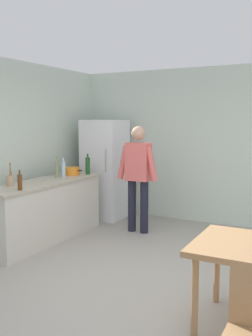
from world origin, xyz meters
TOP-DOWN VIEW (x-y plane):
  - ground_plane at (0.00, 0.00)m, footprint 14.00×14.00m
  - wall_back at (0.00, 3.00)m, footprint 6.40×0.12m
  - kitchen_counter at (-2.00, 0.80)m, footprint 0.64×2.20m
  - refrigerator at (-1.90, 2.40)m, footprint 0.70×0.67m
  - person at (-0.95, 1.85)m, footprint 0.70×0.22m
  - cooking_pot at (-2.02, 1.54)m, footprint 0.40×0.28m
  - utensil_jar at (-2.14, 0.27)m, footprint 0.11×0.11m
  - bottle_water_clear at (-2.00, 1.29)m, footprint 0.07×0.07m
  - bottle_beer_brown at (-1.77, 0.08)m, footprint 0.06×0.06m
  - bottle_vinegar_tall at (-2.07, 1.22)m, footprint 0.06×0.06m
  - bottle_wine_green at (-1.82, 1.72)m, footprint 0.08×0.08m

SIDE VIEW (x-z plane):
  - ground_plane at x=0.00m, z-range 0.00..0.00m
  - kitchen_counter at x=-2.00m, z-range 0.00..0.90m
  - refrigerator at x=-1.90m, z-range 0.00..1.80m
  - cooking_pot at x=-2.02m, z-range 0.90..1.02m
  - person at x=-0.95m, z-range 0.13..1.83m
  - utensil_jar at x=-2.14m, z-range 0.82..1.14m
  - bottle_beer_brown at x=-1.77m, z-range 0.88..1.14m
  - bottle_water_clear at x=-2.00m, z-range 0.88..1.18m
  - bottle_vinegar_tall at x=-2.07m, z-range 0.88..1.20m
  - bottle_wine_green at x=-1.82m, z-range 0.88..1.22m
  - wall_back at x=0.00m, z-range 0.00..2.70m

